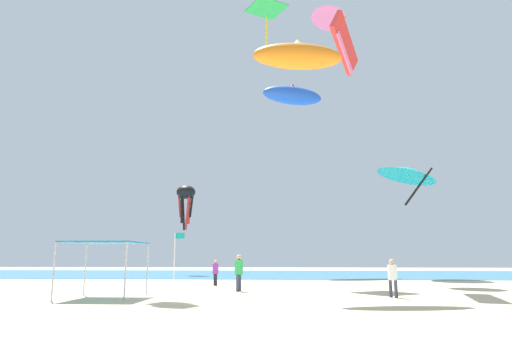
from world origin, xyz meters
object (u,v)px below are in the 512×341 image
(kite_delta_teal, at_px, (407,172))
(kite_diamond_green, at_px, (266,11))
(person_near_tent, at_px, (216,270))
(canopy_tent, at_px, (105,245))
(banner_flag, at_px, (176,254))
(kite_inflatable_blue, at_px, (293,95))
(kite_inflatable_orange, at_px, (298,56))
(kite_parafoil_red, at_px, (345,45))
(person_central, at_px, (392,275))
(kite_delta_pink, at_px, (329,16))
(kite_octopus_black, at_px, (186,194))
(person_leftmost, at_px, (239,270))

(kite_delta_teal, bearing_deg, kite_diamond_green, 104.53)
(person_near_tent, height_order, kite_delta_teal, kite_delta_teal)
(canopy_tent, height_order, kite_delta_teal, kite_delta_teal)
(banner_flag, xyz_separation_m, kite_inflatable_blue, (7.51, 18.38, 16.58))
(kite_delta_teal, distance_m, kite_inflatable_orange, 18.98)
(person_near_tent, bearing_deg, kite_inflatable_orange, 13.71)
(kite_delta_teal, height_order, kite_parafoil_red, kite_parafoil_red)
(person_central, xyz_separation_m, kite_diamond_green, (-6.07, 12.80, 20.71))
(canopy_tent, height_order, kite_parafoil_red, kite_parafoil_red)
(person_central, bearing_deg, banner_flag, 27.08)
(person_central, bearing_deg, kite_parafoil_red, -31.04)
(kite_parafoil_red, bearing_deg, kite_delta_pink, 21.36)
(kite_delta_pink, bearing_deg, banner_flag, 78.94)
(kite_octopus_black, bearing_deg, person_near_tent, -72.58)
(canopy_tent, height_order, kite_octopus_black, kite_octopus_black)
(kite_delta_teal, bearing_deg, kite_octopus_black, 65.45)
(person_central, height_order, kite_diamond_green, kite_diamond_green)
(kite_delta_teal, relative_size, kite_diamond_green, 1.49)
(person_near_tent, bearing_deg, kite_delta_pink, 107.69)
(person_near_tent, xyz_separation_m, kite_inflatable_orange, (5.20, -6.13, 11.48))
(person_near_tent, height_order, person_leftmost, person_leftmost)
(kite_octopus_black, xyz_separation_m, kite_inflatable_orange, (10.82, -22.21, 4.38))
(banner_flag, distance_m, kite_inflatable_blue, 25.86)
(person_near_tent, height_order, person_central, person_central)
(person_near_tent, distance_m, kite_delta_pink, 25.10)
(person_leftmost, xyz_separation_m, kite_inflatable_orange, (3.26, -1.54, 11.29))
(person_leftmost, bearing_deg, kite_inflatable_blue, 3.64)
(kite_delta_teal, relative_size, kite_inflatable_orange, 1.11)
(kite_inflatable_blue, bearing_deg, banner_flag, 46.11)
(kite_delta_pink, bearing_deg, person_near_tent, 79.00)
(canopy_tent, relative_size, banner_flag, 0.98)
(person_near_tent, distance_m, person_leftmost, 4.99)
(kite_delta_pink, bearing_deg, kite_inflatable_blue, -33.53)
(kite_inflatable_orange, height_order, kite_delta_pink, kite_delta_pink)
(banner_flag, xyz_separation_m, kite_inflatable_orange, (7.29, -4.11, 10.45))
(person_leftmost, xyz_separation_m, person_central, (7.25, -3.23, -0.12))
(kite_inflatable_blue, height_order, kite_delta_teal, kite_inflatable_blue)
(person_central, bearing_deg, kite_inflatable_blue, -26.83)
(kite_inflatable_blue, bearing_deg, kite_octopus_black, -20.18)
(kite_inflatable_orange, bearing_deg, kite_inflatable_blue, 80.86)
(canopy_tent, height_order, kite_diamond_green, kite_diamond_green)
(kite_delta_teal, bearing_deg, canopy_tent, 127.23)
(kite_delta_teal, bearing_deg, kite_delta_pink, 94.77)
(person_leftmost, bearing_deg, kite_octopus_black, 33.15)
(canopy_tent, xyz_separation_m, kite_diamond_green, (6.82, 13.71, 19.37))
(kite_delta_teal, bearing_deg, banner_flag, 117.12)
(banner_flag, distance_m, kite_diamond_green, 21.58)
(person_central, xyz_separation_m, kite_inflatable_orange, (-3.99, 1.69, 11.42))
(kite_delta_teal, xyz_separation_m, kite_delta_pink, (-6.37, -1.39, 14.04))
(person_near_tent, bearing_deg, banner_flag, -72.63)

